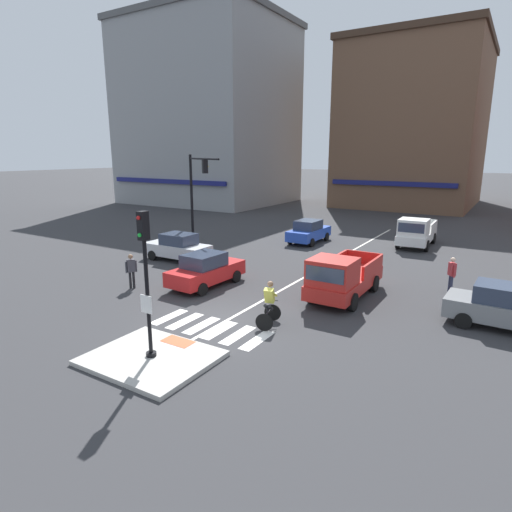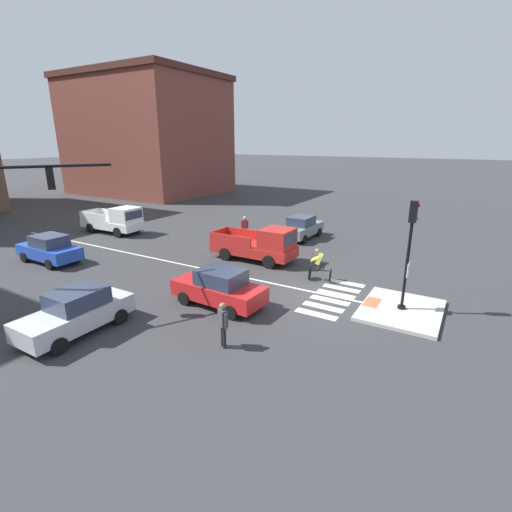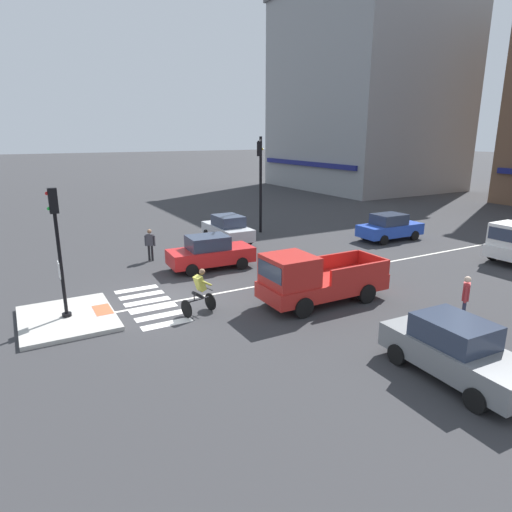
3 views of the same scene
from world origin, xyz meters
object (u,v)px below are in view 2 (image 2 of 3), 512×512
at_px(car_grey_cross_right, 302,227).
at_px(pedestrian_waiting_far_side, 245,226).
at_px(pickup_truck_red_eastbound_mid, 260,245).
at_px(pedestrian_at_curb_left, 223,321).
at_px(traffic_light_mast, 4,220).
at_px(cyclist, 319,264).
at_px(car_silver_cross_left, 77,312).
at_px(car_blue_westbound_distant, 49,249).
at_px(car_red_westbound_near, 219,288).
at_px(pickup_truck_white_eastbound_distant, 116,221).
at_px(signal_pole, 409,246).

height_order(car_grey_cross_right, pedestrian_waiting_far_side, pedestrian_waiting_far_side).
xyz_separation_m(pickup_truck_red_eastbound_mid, pedestrian_at_curb_left, (-9.03, -3.75, 0.00)).
bearing_deg(traffic_light_mast, cyclist, -39.17).
bearing_deg(car_silver_cross_left, car_grey_cross_right, -4.89).
distance_m(car_silver_cross_left, pickup_truck_red_eastbound_mid, 11.01).
xyz_separation_m(car_grey_cross_right, pedestrian_at_curb_left, (-15.27, -3.84, 0.17)).
bearing_deg(car_silver_cross_left, car_blue_westbound_distant, 63.59).
relative_size(car_red_westbound_near, pickup_truck_white_eastbound_distant, 0.81).
height_order(signal_pole, car_blue_westbound_distant, signal_pole).
relative_size(car_blue_westbound_distant, pedestrian_at_curb_left, 2.47).
relative_size(cyclist, pedestrian_waiting_far_side, 1.01).
xyz_separation_m(car_blue_westbound_distant, pedestrian_at_curb_left, (-2.58, -14.25, 0.17)).
distance_m(traffic_light_mast, pickup_truck_red_eastbound_mid, 12.63).
bearing_deg(pickup_truck_white_eastbound_distant, cyclist, -95.52).
distance_m(signal_pole, car_red_westbound_near, 7.98).
bearing_deg(pickup_truck_white_eastbound_distant, signal_pole, -98.89).
bearing_deg(pedestrian_waiting_far_side, cyclist, -123.81).
bearing_deg(pickup_truck_red_eastbound_mid, pickup_truck_white_eastbound_distant, 88.17).
bearing_deg(car_red_westbound_near, car_grey_cross_right, 7.67).
distance_m(signal_pole, pedestrian_at_curb_left, 7.97).
bearing_deg(traffic_light_mast, pickup_truck_red_eastbound_mid, -19.95).
xyz_separation_m(signal_pole, car_red_westbound_near, (-3.32, 6.96, -2.06)).
distance_m(car_grey_cross_right, pickup_truck_red_eastbound_mid, 6.24).
relative_size(pickup_truck_white_eastbound_distant, pickup_truck_red_eastbound_mid, 1.01).
xyz_separation_m(car_red_westbound_near, pedestrian_waiting_far_side, (10.22, 5.16, 0.17)).
relative_size(cyclist, pedestrian_at_curb_left, 1.01).
xyz_separation_m(car_red_westbound_near, cyclist, (5.03, -2.59, 0.06)).
distance_m(car_blue_westbound_distant, pedestrian_at_curb_left, 14.48).
relative_size(pickup_truck_white_eastbound_distant, cyclist, 3.07).
height_order(car_silver_cross_left, cyclist, cyclist).
bearing_deg(car_red_westbound_near, signal_pole, -64.46).
bearing_deg(pedestrian_at_curb_left, traffic_light_mast, 107.30).
height_order(car_grey_cross_right, pickup_truck_red_eastbound_mid, pickup_truck_red_eastbound_mid).
bearing_deg(car_grey_cross_right, pickup_truck_red_eastbound_mid, -179.10).
bearing_deg(traffic_light_mast, pickup_truck_white_eastbound_distant, 36.53).
bearing_deg(pedestrian_at_curb_left, car_grey_cross_right, 14.13).
height_order(car_grey_cross_right, pedestrian_at_curb_left, pedestrian_at_curb_left).
bearing_deg(pedestrian_waiting_far_side, pedestrian_at_curb_left, -150.59).
relative_size(car_red_westbound_near, pedestrian_waiting_far_side, 2.50).
bearing_deg(traffic_light_mast, car_silver_cross_left, -77.02).
relative_size(car_silver_cross_left, car_grey_cross_right, 0.99).
xyz_separation_m(car_silver_cross_left, car_grey_cross_right, (17.13, -1.47, 0.00)).
relative_size(signal_pole, cyclist, 2.69).
bearing_deg(pedestrian_waiting_far_side, car_blue_westbound_distant, 146.32).
bearing_deg(cyclist, traffic_light_mast, 140.83).
bearing_deg(car_blue_westbound_distant, pedestrian_at_curb_left, -100.24).
relative_size(car_blue_westbound_distant, pickup_truck_red_eastbound_mid, 0.81).
height_order(car_silver_cross_left, pedestrian_at_curb_left, pedestrian_at_curb_left).
xyz_separation_m(signal_pole, pedestrian_waiting_far_side, (6.90, 12.11, -1.89)).
bearing_deg(car_red_westbound_near, car_silver_cross_left, 145.71).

